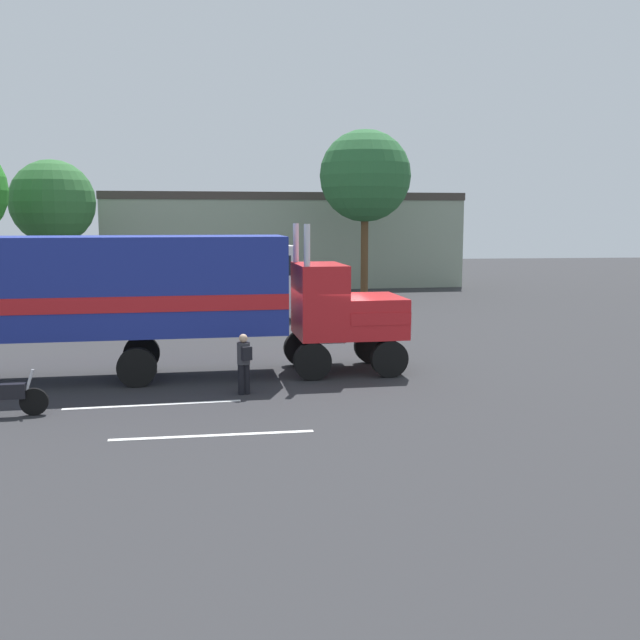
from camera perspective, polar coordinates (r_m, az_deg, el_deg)
The scene contains 10 objects.
ground_plane at distance 22.69m, azimuth 0.45°, elevation -4.00°, with size 120.00×120.00×0.00m, color #2D2D30.
lane_stripe_near at distance 19.20m, azimuth -12.73°, elevation -6.39°, with size 4.40×0.16×0.01m, color silver.
lane_stripe_mid at distance 16.35m, azimuth -8.27°, elevation -8.80°, with size 4.40×0.16×0.01m, color silver.
semi_truck at distance 22.01m, azimuth -13.61°, elevation 2.06°, with size 14.29×3.62×4.50m.
person_bystander at distance 19.75m, azimuth -5.88°, elevation -3.19°, with size 0.40×0.48×1.63m.
parked_bus at distance 33.82m, azimuth -11.32°, elevation 3.32°, with size 11.28×4.58×3.40m.
motorcycle at distance 19.09m, azimuth -23.29°, elevation -5.46°, with size 2.11×0.32×1.12m.
tree_left at distance 44.28m, azimuth -19.90°, elevation 8.50°, with size 4.70×4.70×7.87m.
tree_center at distance 44.19m, azimuth 3.49°, elevation 10.99°, with size 5.36×5.36×9.78m.
building_backdrop at distance 50.93m, azimuth -2.86°, elevation 6.42°, with size 24.02×7.37×6.30m.
Camera 1 is at (-2.86, -22.01, 4.68)m, focal length 41.55 mm.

